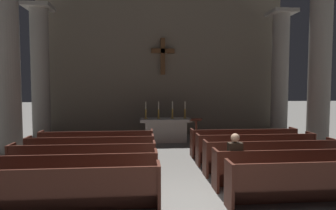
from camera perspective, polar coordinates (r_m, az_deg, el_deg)
name	(u,v)px	position (r m, az deg, el deg)	size (l,w,h in m)	color
ground_plane	(194,210)	(5.79, 5.28, -20.53)	(80.00, 80.00, 0.00)	slate
pew_left_row_1	(60,191)	(5.69, -20.97, -16.01)	(3.64, 0.50, 0.95)	#4C2319
pew_left_row_2	(74,174)	(6.65, -18.47, -13.08)	(3.64, 0.50, 0.95)	#4C2319
pew_left_row_3	(84,161)	(7.62, -16.64, -10.88)	(3.64, 0.50, 0.95)	#4C2319
pew_left_row_4	(92,152)	(8.61, -15.24, -9.17)	(3.64, 0.50, 0.95)	#4C2319
pew_left_row_5	(97,145)	(9.61, -14.15, -7.81)	(3.64, 0.50, 0.95)	#4C2319
pew_right_row_1	(318,183)	(6.48, 28.11, -13.77)	(3.64, 0.50, 0.95)	#4C2319
pew_right_row_2	(290,168)	(7.33, 23.59, -11.62)	(3.64, 0.50, 0.95)	#4C2319
pew_right_row_3	(271,157)	(8.22, 20.08, -9.87)	(3.64, 0.50, 0.95)	#4C2319
pew_right_row_4	(255,149)	(9.14, 17.29, -8.45)	(3.64, 0.50, 0.95)	#4C2319
pew_right_row_5	(243,142)	(10.09, 15.04, -7.27)	(3.64, 0.50, 0.95)	#4C2319
column_left_second	(8,73)	(10.51, -29.71, 5.68)	(1.12, 1.12, 5.82)	gray
column_right_second	(319,74)	(11.45, 28.34, 5.52)	(1.12, 1.12, 5.82)	gray
column_left_third	(41,76)	(13.21, -24.44, 5.32)	(1.12, 1.12, 5.82)	gray
column_right_third	(280,77)	(13.97, 21.73, 5.29)	(1.12, 1.12, 5.82)	gray
altar	(166,129)	(12.21, -0.51, -4.98)	(2.20, 0.90, 1.01)	#BCB7AD
candlestick_outer_left	(146,113)	(12.09, -4.53, -1.66)	(0.16, 0.16, 0.74)	#B79338
candlestick_inner_left	(159,113)	(12.11, -1.93, -1.64)	(0.16, 0.16, 0.74)	#B79338
candlestick_inner_right	(172,113)	(12.15, 0.90, -1.62)	(0.16, 0.16, 0.74)	#B79338
candlestick_outer_right	(185,113)	(12.22, 3.47, -1.60)	(0.16, 0.16, 0.74)	#B79338
apse_with_cross	(162,64)	(14.00, -1.14, 8.30)	(11.83, 0.46, 7.00)	#706656
lectern	(196,133)	(11.18, 5.70, -5.72)	(0.44, 0.36, 1.15)	#4C2319
lone_worshipper	(234,160)	(6.78, 13.18, -10.77)	(0.32, 0.43, 1.32)	#26262B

